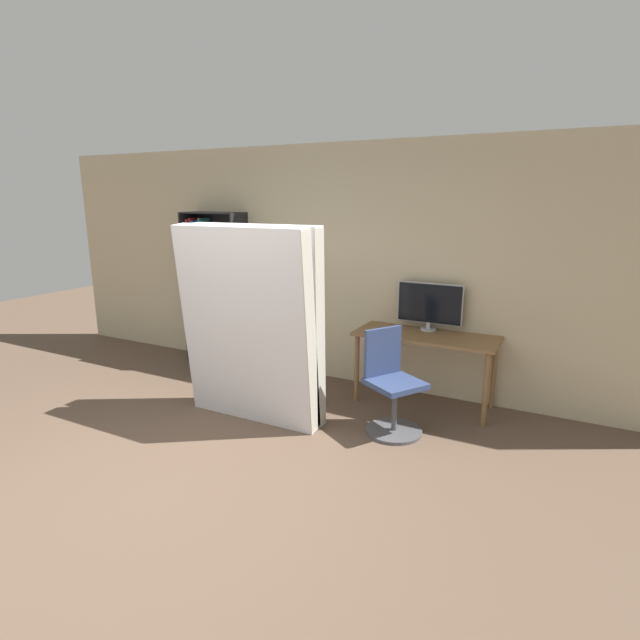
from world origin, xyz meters
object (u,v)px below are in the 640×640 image
(mattress_near, at_px, (247,327))
(mattress_far, at_px, (257,323))
(office_chair, at_px, (391,391))
(monitor, at_px, (430,305))
(bookshelf, at_px, (212,288))

(mattress_near, distance_m, mattress_far, 0.17)
(office_chair, distance_m, mattress_far, 1.42)
(monitor, height_order, mattress_far, mattress_far)
(office_chair, height_order, mattress_near, mattress_near)
(monitor, distance_m, bookshelf, 2.85)
(monitor, height_order, bookshelf, bookshelf)
(bookshelf, height_order, mattress_far, bookshelf)
(office_chair, relative_size, bookshelf, 0.49)
(office_chair, relative_size, mattress_near, 0.51)
(bookshelf, xyz_separation_m, mattress_near, (1.50, -1.32, -0.04))
(bookshelf, xyz_separation_m, mattress_far, (1.50, -1.15, -0.04))
(mattress_near, relative_size, mattress_far, 1.00)
(office_chair, distance_m, mattress_near, 1.46)
(bookshelf, distance_m, mattress_far, 1.89)
(monitor, relative_size, mattress_near, 0.36)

